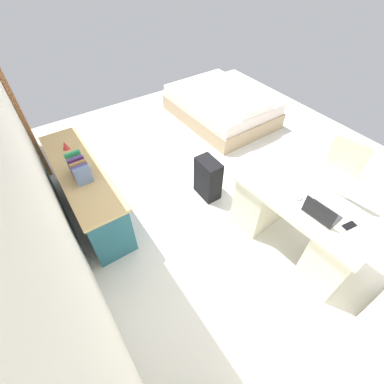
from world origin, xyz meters
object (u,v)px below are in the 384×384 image
at_px(suitcase_black, 208,178).
at_px(computer_mouse, 299,197).
at_px(credenza, 87,190).
at_px(laptop, 321,213).
at_px(desk, 296,223).
at_px(bed, 221,106).
at_px(cell_phone_near_laptop, 349,226).
at_px(office_chair, 333,179).
at_px(figurine_small, 65,145).

xyz_separation_m(suitcase_black, computer_mouse, (-1.14, -0.28, 0.47)).
bearing_deg(computer_mouse, suitcase_black, 9.82).
bearing_deg(credenza, laptop, -139.97).
height_order(laptop, computer_mouse, laptop).
xyz_separation_m(desk, bed, (2.68, -1.09, -0.15)).
bearing_deg(cell_phone_near_laptop, desk, 18.88).
relative_size(office_chair, figurine_small, 8.55).
bearing_deg(desk, laptop, 164.18).
relative_size(laptop, figurine_small, 2.96).
relative_size(credenza, bed, 0.93).
height_order(office_chair, laptop, laptop).
distance_m(credenza, laptop, 2.65).
bearing_deg(suitcase_black, bed, -42.90).
xyz_separation_m(suitcase_black, laptop, (-1.40, -0.26, 0.51)).
bearing_deg(office_chair, credenza, 58.54).
bearing_deg(office_chair, cell_phone_near_laptop, 127.37).
distance_m(office_chair, figurine_small, 3.36).
bearing_deg(cell_phone_near_laptop, office_chair, -44.35).
relative_size(computer_mouse, figurine_small, 0.91).
relative_size(desk, laptop, 4.56).
relative_size(credenza, laptop, 5.54).
bearing_deg(figurine_small, desk, -142.25).
height_order(office_chair, credenza, office_chair).
xyz_separation_m(office_chair, computer_mouse, (-0.13, 0.93, 0.34)).
relative_size(computer_mouse, cell_phone_near_laptop, 0.74).
xyz_separation_m(credenza, figurine_small, (0.45, 0.00, 0.41)).
height_order(bed, cell_phone_near_laptop, cell_phone_near_laptop).
distance_m(bed, computer_mouse, 2.90).
distance_m(credenza, figurine_small, 0.61).
distance_m(suitcase_black, figurine_small, 1.84).
distance_m(bed, figurine_small, 2.91).
height_order(credenza, figurine_small, figurine_small).
xyz_separation_m(bed, laptop, (-2.88, 1.15, 0.55)).
bearing_deg(office_chair, figurine_small, 52.04).
bearing_deg(suitcase_black, cell_phone_near_laptop, -165.71).
bearing_deg(laptop, suitcase_black, 10.54).
bearing_deg(laptop, desk, -15.82).
bearing_deg(desk, computer_mouse, 28.92).
bearing_deg(laptop, bed, -21.71).
relative_size(bed, suitcase_black, 3.33).
height_order(credenza, laptop, laptop).
relative_size(office_chair, cell_phone_near_laptop, 6.91).
distance_m(suitcase_black, cell_phone_near_laptop, 1.74).
relative_size(suitcase_black, laptop, 1.79).
distance_m(bed, laptop, 3.15).
xyz_separation_m(credenza, computer_mouse, (-1.74, -1.71, 0.40)).
height_order(laptop, cell_phone_near_laptop, laptop).
bearing_deg(desk, suitcase_black, 14.82).
xyz_separation_m(bed, figurine_small, (-0.43, 2.83, 0.53)).
height_order(credenza, suitcase_black, credenza).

